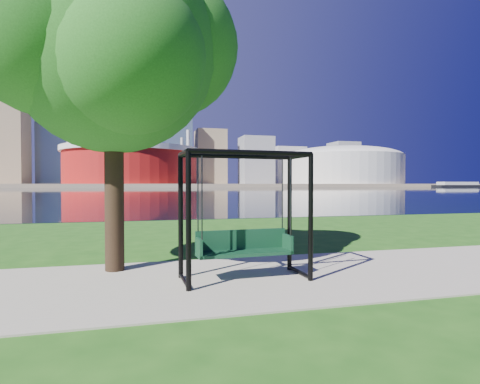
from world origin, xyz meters
name	(u,v)px	position (x,y,z in m)	size (l,w,h in m)	color
ground	(250,273)	(0.00, 0.00, 0.00)	(900.00, 900.00, 0.00)	#1E5114
path	(257,278)	(0.00, -0.50, 0.01)	(120.00, 4.00, 0.03)	#9E937F
river	(153,191)	(0.00, 102.00, 0.01)	(900.00, 180.00, 0.02)	black
far_bank	(148,185)	(0.00, 306.00, 1.00)	(900.00, 228.00, 2.00)	#937F60
stadium	(132,164)	(-10.00, 235.00, 14.23)	(83.00, 83.00, 32.00)	maroon
arena	(342,165)	(135.00, 235.00, 15.87)	(84.00, 84.00, 26.56)	beige
skyline	(142,144)	(-4.27, 319.39, 35.89)	(392.00, 66.00, 96.50)	gray
swing	(244,218)	(-0.28, -0.57, 1.21)	(2.49, 1.17, 2.50)	black
park_tree	(111,44)	(-2.84, 0.86, 4.86)	(5.64, 5.09, 7.00)	black
barge	(458,185)	(186.08, 183.84, 1.44)	(31.69, 8.48, 3.17)	black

